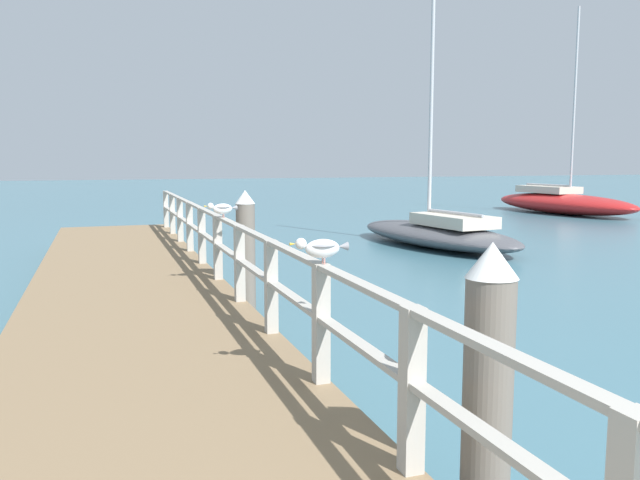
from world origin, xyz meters
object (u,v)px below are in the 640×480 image
seagull_foreground (321,247)px  boat_3 (562,202)px  dock_piling_near (487,407)px  dock_piling_far (246,253)px  boat_0 (437,233)px  seagull_background (222,208)px

seagull_foreground → boat_3: boat_3 is taller
dock_piling_near → dock_piling_far: 6.28m
dock_piling_far → boat_0: size_ratio=0.27×
seagull_foreground → boat_0: boat_0 is taller
boat_3 → dock_piling_far: bearing=34.0°
dock_piling_near → seagull_background: dock_piling_near is taller
seagull_foreground → boat_3: size_ratio=0.06×
dock_piling_near → seagull_background: bearing=93.7°
seagull_background → boat_0: (6.97, 6.24, -1.28)m
dock_piling_far → seagull_background: dock_piling_far is taller
dock_piling_near → seagull_foreground: 1.90m
boat_0 → seagull_foreground: bearing=-130.9°
seagull_background → boat_3: size_ratio=0.06×
seagull_background → boat_3: (17.43, 13.91, -1.16)m
dock_piling_near → boat_0: boat_0 is taller
seagull_background → boat_0: bearing=-54.9°
dock_piling_far → boat_3: size_ratio=0.22×
seagull_foreground → boat_3: (17.43, 18.22, -1.16)m
dock_piling_near → boat_3: size_ratio=0.22×
seagull_background → dock_piling_near: bearing=177.0°
dock_piling_far → boat_3: 21.85m
dock_piling_far → boat_3: boat_3 is taller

